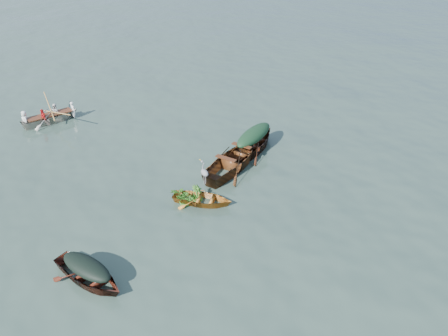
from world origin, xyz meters
The scene contains 13 objects.
ground centered at (0.00, 0.00, 0.00)m, with size 140.00×140.00×0.00m, color #364C42.
yellow_dinghy centered at (-0.89, 1.53, 0.00)m, with size 1.14×2.63×0.68m, color #BA6F24.
dark_covered_boat centered at (-5.40, -0.06, 0.00)m, with size 1.21×3.24×0.78m, color #551C13.
green_tarp_boat centered at (2.80, 3.69, 0.00)m, with size 1.42×4.55×1.07m, color #431A0F.
open_wooden_boat centered at (1.34, 2.96, 0.00)m, with size 1.55×4.98×1.20m, color brown.
rowed_boat centered at (-3.89, 11.16, 0.00)m, with size 1.13×3.77×0.87m, color beige.
dark_tarp_cover centered at (-5.40, -0.06, 0.59)m, with size 0.66×1.78×0.40m, color black.
green_tarp_cover centered at (2.80, 3.69, 0.80)m, with size 0.78×2.50×0.52m, color #173821.
thwart_benches centered at (1.34, 2.96, 0.62)m, with size 0.93×2.49×0.04m, color #442110, non-canonical shape.
heron centered at (-0.54, 1.95, 0.80)m, with size 0.28×0.40×0.92m, color gray, non-canonical shape.
dinghy_weeds centered at (-1.26, 1.93, 0.64)m, with size 0.70×0.90×0.60m, color #31711D.
rowers centered at (-3.89, 11.16, 0.81)m, with size 1.02×2.64×0.76m, color white.
oars centered at (-3.89, 11.16, 0.46)m, with size 2.60×0.60×0.06m, color #A97D40, non-canonical shape.
Camera 1 is at (-6.80, -9.55, 9.07)m, focal length 35.00 mm.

